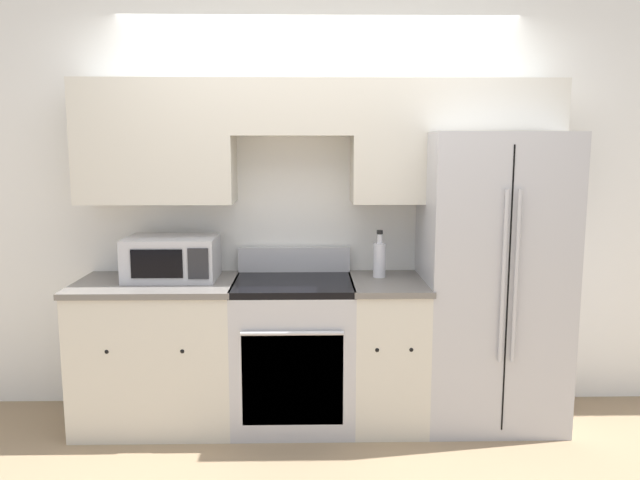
# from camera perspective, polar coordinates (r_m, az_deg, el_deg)

# --- Properties ---
(ground_plane) EXTENTS (12.00, 12.00, 0.00)m
(ground_plane) POSITION_cam_1_polar(r_m,az_deg,el_deg) (3.78, 0.10, -18.05)
(ground_plane) COLOR #937A5B
(wall_back) EXTENTS (8.00, 0.39, 2.60)m
(wall_back) POSITION_cam_1_polar(r_m,az_deg,el_deg) (3.98, 0.04, 5.01)
(wall_back) COLOR white
(wall_back) RESTS_ON ground_plane
(lower_cabinets_left) EXTENTS (0.96, 0.64, 0.89)m
(lower_cabinets_left) POSITION_cam_1_polar(r_m,az_deg,el_deg) (4.00, -14.57, -9.90)
(lower_cabinets_left) COLOR beige
(lower_cabinets_left) RESTS_ON ground_plane
(lower_cabinets_right) EXTENTS (0.46, 0.64, 0.89)m
(lower_cabinets_right) POSITION_cam_1_polar(r_m,az_deg,el_deg) (3.93, 6.15, -10.03)
(lower_cabinets_right) COLOR beige
(lower_cabinets_right) RESTS_ON ground_plane
(oven_range) EXTENTS (0.72, 0.65, 1.05)m
(oven_range) POSITION_cam_1_polar(r_m,az_deg,el_deg) (3.90, -2.42, -10.07)
(oven_range) COLOR #B7B7BC
(oven_range) RESTS_ON ground_plane
(refrigerator) EXTENTS (0.83, 0.73, 1.78)m
(refrigerator) POSITION_cam_1_polar(r_m,az_deg,el_deg) (3.97, 15.27, -3.45)
(refrigerator) COLOR #B7B7BC
(refrigerator) RESTS_ON ground_plane
(microwave) EXTENTS (0.55, 0.39, 0.26)m
(microwave) POSITION_cam_1_polar(r_m,az_deg,el_deg) (3.91, -13.36, -1.61)
(microwave) COLOR #B7B7BC
(microwave) RESTS_ON lower_cabinets_left
(bottle) EXTENTS (0.08, 0.08, 0.29)m
(bottle) POSITION_cam_1_polar(r_m,az_deg,el_deg) (3.88, 5.45, -1.70)
(bottle) COLOR silver
(bottle) RESTS_ON lower_cabinets_right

